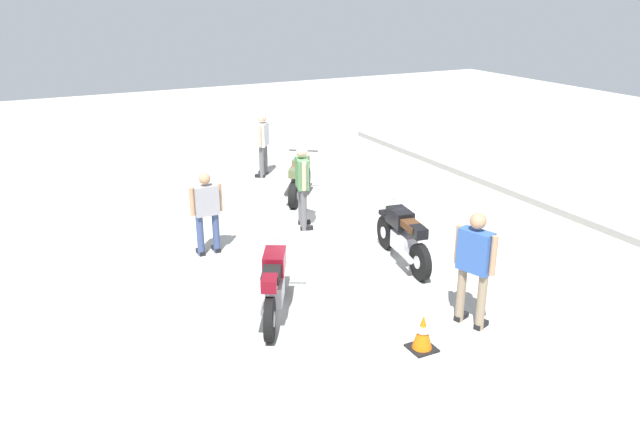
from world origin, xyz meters
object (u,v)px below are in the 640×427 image
motorcycle_maroon_cruiser (274,284)px  person_in_white_shirt (263,141)px  person_in_gray_shirt (207,209)px  motorcycle_olive_vintage (300,179)px  person_in_blue_shirt (474,262)px  traffic_cone (423,333)px  person_in_green_shirt (302,181)px  motorcycle_black_cruiser (403,236)px

motorcycle_maroon_cruiser → person_in_white_shirt: bearing=7.5°
person_in_gray_shirt → motorcycle_maroon_cruiser: bearing=-179.0°
motorcycle_olive_vintage → person_in_gray_shirt: bearing=163.3°
person_in_white_shirt → person_in_blue_shirt: 8.66m
person_in_white_shirt → traffic_cone: (8.91, -1.22, -0.69)m
person_in_green_shirt → person_in_blue_shirt: person_in_blue_shirt is taller
motorcycle_olive_vintage → traffic_cone: size_ratio=3.15×
person_in_white_shirt → traffic_cone: person_in_white_shirt is taller
motorcycle_black_cruiser → traffic_cone: (2.56, -1.37, -0.26)m
motorcycle_olive_vintage → person_in_blue_shirt: 6.52m
motorcycle_black_cruiser → person_in_green_shirt: person_in_green_shirt is taller
motorcycle_olive_vintage → motorcycle_black_cruiser: motorcycle_black_cruiser is taller
motorcycle_olive_vintage → motorcycle_black_cruiser: 4.18m
motorcycle_olive_vintage → person_in_white_shirt: 2.22m
motorcycle_maroon_cruiser → traffic_cone: size_ratio=3.59×
motorcycle_maroon_cruiser → person_in_white_shirt: (-7.09, 2.67, 0.43)m
motorcycle_olive_vintage → person_in_blue_shirt: size_ratio=0.95×
motorcycle_maroon_cruiser → person_in_blue_shirt: 2.97m
person_in_green_shirt → traffic_cone: (5.00, -0.53, -0.75)m
person_in_white_shirt → person_in_green_shirt: 3.97m
person_in_white_shirt → person_in_green_shirt: (3.91, -0.69, 0.06)m
motorcycle_olive_vintage → person_in_white_shirt: size_ratio=1.00×
motorcycle_olive_vintage → motorcycle_black_cruiser: (4.18, 0.10, 0.03)m
person_in_gray_shirt → person_in_white_shirt: bearing=-36.2°
motorcycle_olive_vintage → traffic_cone: motorcycle_olive_vintage is taller
traffic_cone → person_in_gray_shirt: bearing=-160.2°
motorcycle_black_cruiser → traffic_cone: size_ratio=3.93×
person_in_green_shirt → person_in_gray_shirt: 2.21m
motorcycle_olive_vintage → traffic_cone: 6.86m
motorcycle_olive_vintage → motorcycle_black_cruiser: size_ratio=0.80×
motorcycle_black_cruiser → person_in_blue_shirt: (2.31, -0.35, 0.50)m
motorcycle_black_cruiser → person_in_blue_shirt: size_ratio=1.18×
person_in_gray_shirt → person_in_green_shirt: bearing=-81.0°
person_in_green_shirt → traffic_cone: person_in_green_shirt is taller
person_in_blue_shirt → traffic_cone: 1.30m
traffic_cone → person_in_blue_shirt: bearing=103.5°
motorcycle_maroon_cruiser → person_in_blue_shirt: size_ratio=1.08×
motorcycle_olive_vintage → person_in_gray_shirt: 3.66m
motorcycle_maroon_cruiser → person_in_gray_shirt: size_ratio=1.21×
motorcycle_olive_vintage → person_in_blue_shirt: (6.49, -0.25, 0.53)m
person_in_green_shirt → person_in_blue_shirt: (4.76, 0.49, 0.02)m
motorcycle_maroon_cruiser → traffic_cone: motorcycle_maroon_cruiser is taller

